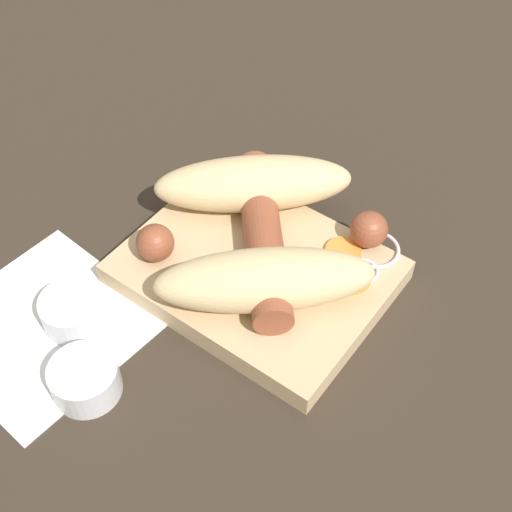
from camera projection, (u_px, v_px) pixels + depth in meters
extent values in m
plane|color=#33281E|center=(256.00, 280.00, 0.60)|extent=(3.00, 3.00, 0.00)
cube|color=tan|center=(256.00, 272.00, 0.59)|extent=(0.21, 0.16, 0.02)
ellipsoid|color=#DBBC84|center=(265.00, 280.00, 0.54)|extent=(0.16, 0.15, 0.04)
ellipsoid|color=#DBBC84|center=(253.00, 183.00, 0.61)|extent=(0.16, 0.15, 0.04)
cylinder|color=brown|center=(263.00, 236.00, 0.58)|extent=(0.14, 0.15, 0.03)
sphere|color=brown|center=(369.00, 229.00, 0.58)|extent=(0.03, 0.03, 0.03)
sphere|color=brown|center=(155.00, 243.00, 0.57)|extent=(0.03, 0.03, 0.03)
cylinder|color=orange|center=(343.00, 251.00, 0.59)|extent=(0.03, 0.03, 0.00)
cylinder|color=orange|center=(349.00, 277.00, 0.57)|extent=(0.04, 0.04, 0.00)
torus|color=silver|center=(374.00, 249.00, 0.59)|extent=(0.04, 0.04, 0.00)
torus|color=silver|center=(363.00, 271.00, 0.57)|extent=(0.03, 0.03, 0.00)
cube|color=white|center=(43.00, 326.00, 0.56)|extent=(0.16, 0.16, 0.00)
cylinder|color=silver|center=(74.00, 311.00, 0.56)|extent=(0.05, 0.05, 0.03)
cylinder|color=maroon|center=(76.00, 317.00, 0.56)|extent=(0.04, 0.04, 0.01)
cylinder|color=silver|center=(85.00, 379.00, 0.52)|extent=(0.05, 0.05, 0.03)
cylinder|color=#4C662D|center=(87.00, 385.00, 0.52)|extent=(0.04, 0.04, 0.01)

